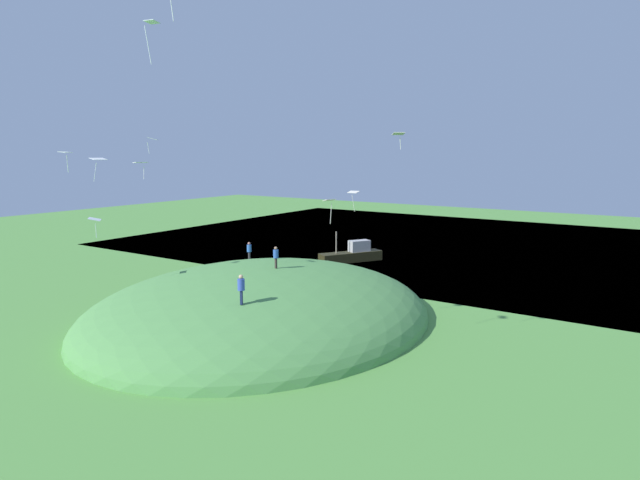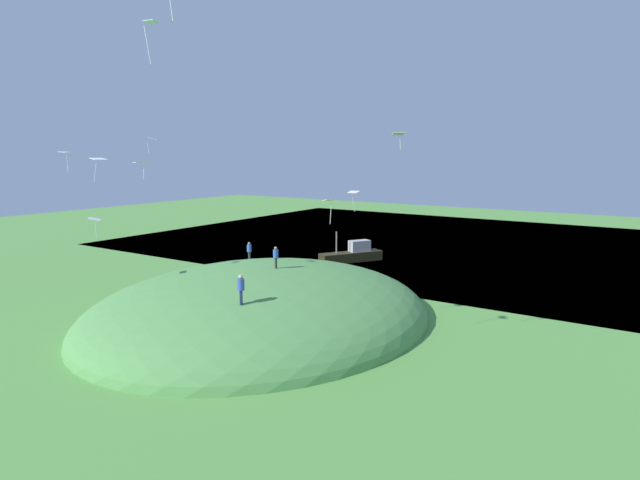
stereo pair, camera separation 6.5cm
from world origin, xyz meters
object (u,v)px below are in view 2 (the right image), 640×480
Objects in this scene: kite_3 at (329,202)px; kite_4 at (98,160)px; kite_0 at (65,153)px; kite_6 at (95,220)px; kite_5 at (153,139)px; person_near_shore at (276,255)px; kite_2 at (399,134)px; person_with_child at (249,249)px; person_walking_path at (241,286)px; kite_9 at (151,26)px; kite_8 at (354,193)px; mooring_post at (360,284)px; kite_1 at (141,163)px; boat_on_lake at (353,255)px.

kite_3 is 0.88× the size of kite_4.
kite_6 is (-1.06, 1.13, -4.42)m from kite_0.
kite_5 is (-7.09, 0.08, 1.06)m from kite_0.
person_near_shore is at bearing 133.27° from kite_0.
person_near_shore is 0.83× the size of kite_4.
kite_0 is 1.18× the size of kite_2.
kite_3 is (0.20, 4.72, 4.07)m from person_near_shore.
person_with_child is 1.20× the size of kite_0.
kite_9 is (5.67, -0.02, 13.49)m from person_walking_path.
person_walking_path is 0.93× the size of kite_8.
kite_2 is 0.71× the size of kite_3.
kite_0 is 1.56× the size of mooring_post.
kite_4 is at bearing -116.73° from kite_9.
person_near_shore reaches higher than person_walking_path.
kite_5 is 17.11m from kite_9.
person_near_shore is 1.13× the size of kite_0.
person_walking_path is 1.48× the size of kite_1.
person_walking_path is at bearing 26.01° from person_with_child.
person_near_shore reaches higher than mooring_post.
kite_2 is 0.87× the size of kite_6.
boat_on_lake is at bearing 171.87° from kite_0.
person_walking_path is at bearing 70.15° from kite_5.
kite_1 is (25.60, -2.65, 10.41)m from boat_on_lake.
kite_1 is at bearing -57.95° from kite_2.
kite_3 reaches higher than kite_6.
boat_on_lake is 7.83× the size of mooring_post.
kite_5 is at bearing -66.97° from kite_2.
person_with_child is at bearing -116.30° from kite_3.
kite_3 is at bearing 171.54° from kite_9.
person_walking_path is at bearing 96.77° from kite_6.
kite_1 reaches higher than kite_6.
kite_0 reaches higher than kite_8.
kite_3 is at bearing 109.30° from kite_1.
boat_on_lake is at bearing 173.75° from kite_6.
kite_1 is at bearing 33.19° from kite_5.
kite_3 is at bearing -25.43° from kite_2.
kite_5 reaches higher than kite_0.
kite_0 reaches higher than kite_6.
kite_3 reaches higher than kite_8.
kite_9 reaches higher than kite_4.
kite_0 is at bearing 40.84° from kite_4.
kite_8 reaches higher than person_near_shore.
kite_2 is 0.62× the size of kite_8.
kite_3 reaches higher than boat_on_lake.
kite_4 is (-1.16, -6.70, 0.17)m from kite_1.
kite_1 is 0.72× the size of kite_3.
kite_0 reaches higher than person_walking_path.
boat_on_lake is at bearing 169.62° from kite_5.
person_walking_path is at bearing -15.11° from kite_3.
person_walking_path is at bearing -132.27° from boat_on_lake.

